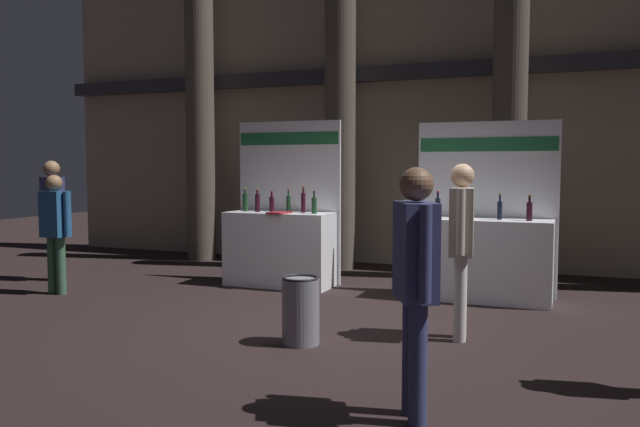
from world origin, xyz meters
The scene contains 9 objects.
ground_plane centered at (0.00, 0.00, 0.00)m, with size 29.13×29.13×0.00m, color black.
hall_colonnade centered at (0.00, 4.25, 2.89)m, with size 14.57×1.23×5.91m.
exhibitor_booth_0 centered at (-1.60, 1.83, 0.62)m, with size 1.59×0.72×2.35m.
exhibitor_booth_1 centered at (1.20, 1.90, 0.61)m, with size 1.79×0.66×2.28m.
trash_bin centered at (-0.13, -0.81, 0.33)m, with size 0.36×0.36×0.65m.
visitor_0 centered at (-4.11, 0.17, 0.93)m, with size 0.49×0.26×1.59m.
visitor_1 centered at (-4.91, 0.94, 1.06)m, with size 0.50×0.34×1.78m.
visitor_3 centered at (1.26, -0.08, 1.03)m, with size 0.27×0.53×1.73m.
visitor_6 centered at (1.30, -2.20, 1.02)m, with size 0.39×0.52×1.70m.
Camera 1 is at (2.27, -6.30, 1.71)m, focal length 35.69 mm.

